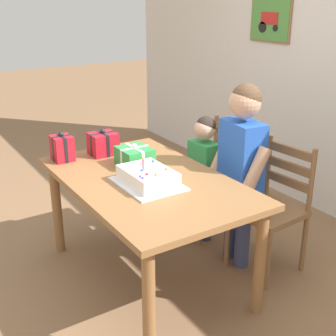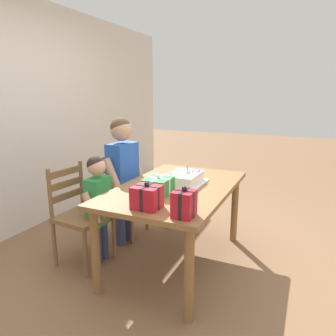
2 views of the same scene
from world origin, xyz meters
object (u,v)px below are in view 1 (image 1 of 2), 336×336
child_younger (204,167)px  chair_right (272,207)px  gift_box_beside_cake (103,144)px  gift_box_corner_small (62,148)px  chair_left (212,177)px  child_older (241,159)px  gift_box_red_large (135,157)px  dining_table (146,192)px  birthday_cake (148,177)px

child_younger → chair_right: bearing=14.7°
gift_box_beside_cake → chair_right: 1.30m
gift_box_corner_small → child_younger: child_younger is taller
gift_box_corner_small → chair_left: 1.23m
chair_right → child_older: size_ratio=0.69×
gift_box_red_large → dining_table: bearing=-12.4°
gift_box_beside_cake → chair_right: size_ratio=0.22×
gift_box_red_large → child_younger: size_ratio=0.24×
birthday_cake → gift_box_red_large: bearing=164.4°
dining_table → chair_right: size_ratio=1.66×
birthday_cake → gift_box_corner_small: bearing=-158.5°
chair_left → chair_right: bearing=0.0°
chair_right → child_younger: 0.63m
child_older → gift_box_corner_small: bearing=-128.8°
dining_table → chair_left: size_ratio=1.66×
child_older → child_younger: size_ratio=1.31×
gift_box_beside_cake → child_older: bearing=42.2°
dining_table → birthday_cake: (0.09, -0.04, 0.14)m
gift_box_red_large → child_older: 0.73m
gift_box_red_large → gift_box_corner_small: size_ratio=1.12×
gift_box_corner_small → child_younger: 1.08m
gift_box_corner_small → child_older: size_ratio=0.16×
gift_box_corner_small → child_older: child_older is taller
birthday_cake → chair_right: (0.25, 0.86, -0.33)m
birthday_cake → chair_left: size_ratio=0.48×
gift_box_red_large → birthday_cake: bearing=-15.6°
dining_table → gift_box_red_large: gift_box_red_large is taller
gift_box_corner_small → child_older: 1.26m
gift_box_beside_cake → gift_box_corner_small: bearing=-97.3°
gift_box_beside_cake → gift_box_corner_small: size_ratio=0.92×
child_younger → gift_box_red_large: bearing=-89.2°
gift_box_beside_cake → child_older: (0.75, 0.68, -0.02)m
birthday_cake → child_younger: 0.80m
gift_box_red_large → chair_left: bearing=96.7°
dining_table → birthday_cake: bearing=-23.7°
birthday_cake → gift_box_corner_small: 0.77m
chair_left → child_older: child_older is taller
dining_table → chair_left: 0.90m
gift_box_red_large → child_younger: bearing=90.8°
child_older → gift_box_beside_cake: bearing=-137.8°
birthday_cake → gift_box_beside_cake: bearing=178.6°
chair_right → child_older: child_older is taller
dining_table → child_older: size_ratio=1.15×
dining_table → child_younger: (-0.26, 0.66, -0.04)m
chair_right → chair_left: bearing=-180.0°
chair_left → dining_table: bearing=-67.5°
birthday_cake → child_younger: child_younger is taller
birthday_cake → gift_box_red_large: birthday_cake is taller
birthday_cake → gift_box_beside_cake: (-0.68, 0.02, 0.03)m
chair_left → chair_right: same height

